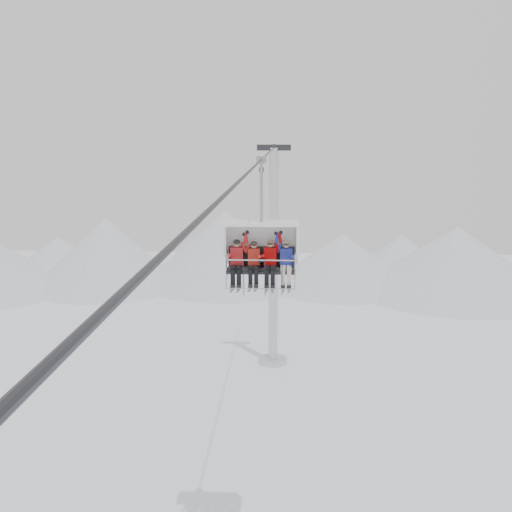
{
  "coord_description": "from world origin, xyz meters",
  "views": [
    {
      "loc": [
        0.78,
        -16.17,
        14.05
      ],
      "look_at": [
        0.0,
        0.0,
        10.98
      ],
      "focal_mm": 45.0,
      "sensor_mm": 36.0,
      "label": 1
    }
  ],
  "objects_px": {
    "lift_tower_right": "(273,273)",
    "chairlift_carrier": "(261,245)",
    "skier_center_left": "(254,262)",
    "skier_center_right": "(270,261)",
    "skier_far_right": "(286,262)",
    "skier_far_left": "(237,261)"
  },
  "relations": [
    {
      "from": "chairlift_carrier",
      "to": "skier_center_right",
      "type": "bearing_deg",
      "value": -47.49
    },
    {
      "from": "lift_tower_right",
      "to": "skier_center_left",
      "type": "height_order",
      "value": "lift_tower_right"
    },
    {
      "from": "skier_far_left",
      "to": "skier_center_right",
      "type": "height_order",
      "value": "same"
    },
    {
      "from": "lift_tower_right",
      "to": "skier_far_right",
      "type": "distance_m",
      "value": 19.29
    },
    {
      "from": "chairlift_carrier",
      "to": "skier_far_right",
      "type": "xyz_separation_m",
      "value": [
        0.78,
        -0.31,
        -0.47
      ]
    },
    {
      "from": "lift_tower_right",
      "to": "skier_center_left",
      "type": "distance_m",
      "value": 19.28
    },
    {
      "from": "skier_center_left",
      "to": "skier_center_right",
      "type": "distance_m",
      "value": 0.5
    },
    {
      "from": "chairlift_carrier",
      "to": "skier_far_left",
      "type": "height_order",
      "value": "chairlift_carrier"
    },
    {
      "from": "skier_center_left",
      "to": "skier_center_right",
      "type": "xyz_separation_m",
      "value": [
        0.5,
        0.01,
        0.02
      ]
    },
    {
      "from": "lift_tower_right",
      "to": "chairlift_carrier",
      "type": "height_order",
      "value": "lift_tower_right"
    },
    {
      "from": "chairlift_carrier",
      "to": "skier_center_right",
      "type": "xyz_separation_m",
      "value": [
        0.28,
        -0.3,
        -0.46
      ]
    },
    {
      "from": "lift_tower_right",
      "to": "chairlift_carrier",
      "type": "distance_m",
      "value": 19.09
    },
    {
      "from": "skier_center_left",
      "to": "skier_far_right",
      "type": "xyz_separation_m",
      "value": [
        1.0,
        0.0,
        0.01
      ]
    },
    {
      "from": "skier_far_left",
      "to": "skier_center_right",
      "type": "distance_m",
      "value": 1.04
    },
    {
      "from": "chairlift_carrier",
      "to": "skier_far_right",
      "type": "distance_m",
      "value": 0.96
    },
    {
      "from": "skier_far_left",
      "to": "skier_far_right",
      "type": "height_order",
      "value": "skier_far_left"
    },
    {
      "from": "chairlift_carrier",
      "to": "skier_far_right",
      "type": "relative_size",
      "value": 2.36
    },
    {
      "from": "chairlift_carrier",
      "to": "skier_center_left",
      "type": "distance_m",
      "value": 0.62
    },
    {
      "from": "skier_far_right",
      "to": "lift_tower_right",
      "type": "bearing_deg",
      "value": 92.37
    },
    {
      "from": "lift_tower_right",
      "to": "skier_center_left",
      "type": "relative_size",
      "value": 7.99
    },
    {
      "from": "chairlift_carrier",
      "to": "skier_far_left",
      "type": "xyz_separation_m",
      "value": [
        -0.76,
        -0.3,
        -0.46
      ]
    },
    {
      "from": "skier_center_left",
      "to": "skier_center_right",
      "type": "height_order",
      "value": "skier_center_right"
    }
  ]
}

